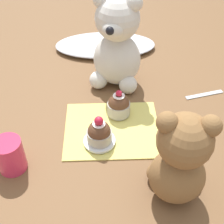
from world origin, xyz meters
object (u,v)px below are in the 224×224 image
at_px(teddy_bear_tan, 180,160).
at_px(saucer_plate, 100,141).
at_px(juice_glass, 10,155).
at_px(teaspoon, 204,94).
at_px(cupcake_near_cream_bear, 119,105).
at_px(cupcake_near_tan_bear, 99,133).
at_px(teddy_bear_cream, 117,44).

distance_m(teddy_bear_tan, saucer_plate, 0.21).
xyz_separation_m(juice_glass, teaspoon, (0.46, 0.22, -0.03)).
height_order(cupcake_near_cream_bear, cupcake_near_tan_bear, cupcake_near_tan_bear).
xyz_separation_m(teddy_bear_cream, cupcake_near_cream_bear, (-0.00, -0.14, -0.09)).
bearing_deg(cupcake_near_tan_bear, teaspoon, 30.10).
height_order(saucer_plate, cupcake_near_tan_bear, cupcake_near_tan_bear).
bearing_deg(teaspoon, teddy_bear_tan, -129.16).
height_order(cupcake_near_cream_bear, saucer_plate, cupcake_near_cream_bear).
distance_m(cupcake_near_cream_bear, teaspoon, 0.24).
bearing_deg(teddy_bear_tan, juice_glass, -4.54).
bearing_deg(teaspoon, teddy_bear_cream, 149.89).
bearing_deg(teddy_bear_tan, teaspoon, -106.61).
relative_size(teddy_bear_cream, teddy_bear_tan, 1.20).
distance_m(teddy_bear_cream, teddy_bear_tan, 0.37).
distance_m(teddy_bear_cream, cupcake_near_tan_bear, 0.25).
relative_size(cupcake_near_cream_bear, saucer_plate, 0.98).
bearing_deg(saucer_plate, juice_glass, -161.97).
bearing_deg(teddy_bear_tan, saucer_plate, -34.83).
distance_m(saucer_plate, teaspoon, 0.32).
xyz_separation_m(teddy_bear_cream, teaspoon, (0.23, -0.07, -0.12)).
bearing_deg(juice_glass, cupcake_near_cream_bear, 33.73).
bearing_deg(teddy_bear_cream, saucer_plate, -84.88).
xyz_separation_m(cupcake_near_cream_bear, saucer_plate, (-0.05, -0.09, -0.02)).
height_order(cupcake_near_cream_bear, juice_glass, cupcake_near_cream_bear).
xyz_separation_m(cupcake_near_tan_bear, juice_glass, (-0.18, -0.06, 0.00)).
bearing_deg(cupcake_near_tan_bear, saucer_plate, 0.00).
relative_size(teddy_bear_tan, juice_glass, 2.79).
height_order(teddy_bear_cream, cupcake_near_tan_bear, teddy_bear_cream).
bearing_deg(cupcake_near_cream_bear, cupcake_near_tan_bear, -116.94).
height_order(teddy_bear_tan, juice_glass, teddy_bear_tan).
xyz_separation_m(cupcake_near_cream_bear, teaspoon, (0.23, 0.07, -0.03)).
bearing_deg(teddy_bear_cream, teddy_bear_tan, -58.54).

